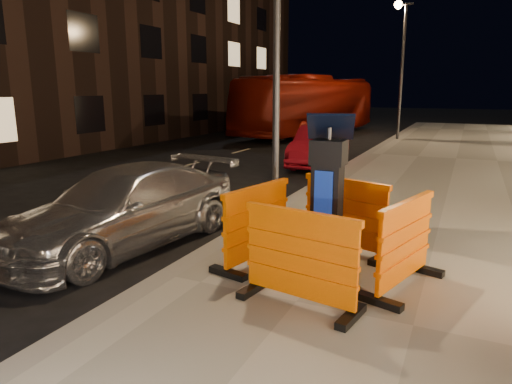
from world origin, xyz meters
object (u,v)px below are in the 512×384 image
at_px(barrier_kerbside, 257,224).
at_px(barrier_bldgside, 405,244).
at_px(parking_kiosk, 327,201).
at_px(car_red, 320,166).
at_px(barrier_front, 300,259).
at_px(car_silver, 128,244).
at_px(bus_doubledecker, 309,135).
at_px(barrier_back, 345,215).

height_order(barrier_kerbside, barrier_bldgside, same).
distance_m(parking_kiosk, barrier_bldgside, 1.04).
bearing_deg(parking_kiosk, car_red, 122.03).
bearing_deg(barrier_front, barrier_bldgside, 54.39).
height_order(car_silver, bus_doubledecker, bus_doubledecker).
bearing_deg(bus_doubledecker, car_red, -60.21).
height_order(barrier_front, bus_doubledecker, bus_doubledecker).
height_order(barrier_front, barrier_kerbside, same).
bearing_deg(barrier_back, car_red, 126.98).
xyz_separation_m(barrier_bldgside, car_silver, (-4.28, 0.15, -0.68)).
distance_m(barrier_front, car_silver, 3.58).
height_order(parking_kiosk, barrier_front, parking_kiosk).
xyz_separation_m(parking_kiosk, barrier_back, (-0.00, 0.95, -0.42)).
relative_size(parking_kiosk, barrier_back, 1.40).
distance_m(barrier_bldgside, bus_doubledecker, 19.97).
xyz_separation_m(barrier_bldgside, car_red, (-3.78, 8.92, -0.68)).
bearing_deg(car_red, barrier_front, -80.00).
distance_m(barrier_kerbside, barrier_bldgside, 1.90).
relative_size(barrier_kerbside, barrier_bldgside, 1.00).
bearing_deg(barrier_back, barrier_bldgside, -27.61).
bearing_deg(barrier_bldgside, car_silver, 104.33).
xyz_separation_m(barrier_front, barrier_back, (0.00, 1.90, 0.00)).
height_order(parking_kiosk, barrier_kerbside, parking_kiosk).
bearing_deg(barrier_back, car_silver, -149.18).
relative_size(barrier_front, car_silver, 0.32).
xyz_separation_m(barrier_kerbside, bus_doubledecker, (-5.49, 18.54, -0.68)).
relative_size(parking_kiosk, car_silver, 0.45).
height_order(parking_kiosk, bus_doubledecker, parking_kiosk).
distance_m(barrier_back, car_red, 8.48).
distance_m(barrier_back, car_silver, 3.49).
bearing_deg(bus_doubledecker, parking_kiosk, -61.59).
distance_m(barrier_back, bus_doubledecker, 18.74).
bearing_deg(bus_doubledecker, barrier_front, -62.46).
relative_size(barrier_bldgside, car_silver, 0.32).
height_order(parking_kiosk, car_red, parking_kiosk).
bearing_deg(barrier_kerbside, barrier_back, -32.61).
distance_m(car_silver, car_red, 8.78).
bearing_deg(car_red, parking_kiosk, -78.39).
relative_size(barrier_front, barrier_bldgside, 1.00).
relative_size(barrier_front, barrier_kerbside, 1.00).
bearing_deg(car_red, barrier_kerbside, -84.09).
relative_size(barrier_front, bus_doubledecker, 0.12).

